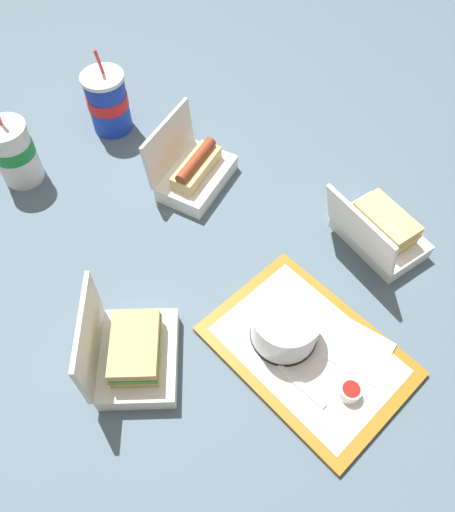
# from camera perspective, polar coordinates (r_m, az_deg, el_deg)

# --- Properties ---
(ground_plane) EXTENTS (3.20, 3.20, 0.00)m
(ground_plane) POSITION_cam_1_polar(r_m,az_deg,el_deg) (1.06, -2.99, -2.06)
(ground_plane) COLOR #4C6070
(food_tray) EXTENTS (0.40, 0.31, 0.01)m
(food_tray) POSITION_cam_1_polar(r_m,az_deg,el_deg) (0.98, 9.14, -10.66)
(food_tray) COLOR #A56619
(food_tray) RESTS_ON ground_plane
(cake_container) EXTENTS (0.13, 0.13, 0.08)m
(cake_container) POSITION_cam_1_polar(r_m,az_deg,el_deg) (0.95, 6.59, -7.95)
(cake_container) COLOR black
(cake_container) RESTS_ON food_tray
(ketchup_cup) EXTENTS (0.04, 0.04, 0.02)m
(ketchup_cup) POSITION_cam_1_polar(r_m,az_deg,el_deg) (0.95, 13.85, -14.76)
(ketchup_cup) COLOR white
(ketchup_cup) RESTS_ON food_tray
(napkin_stack) EXTENTS (0.11, 0.11, 0.00)m
(napkin_stack) POSITION_cam_1_polar(r_m,az_deg,el_deg) (0.99, 15.05, -10.48)
(napkin_stack) COLOR white
(napkin_stack) RESTS_ON food_tray
(plastic_fork) EXTENTS (0.11, 0.02, 0.00)m
(plastic_fork) POSITION_cam_1_polar(r_m,az_deg,el_deg) (0.94, 8.40, -14.45)
(plastic_fork) COLOR white
(plastic_fork) RESTS_ON food_tray
(clamshell_hotdog_corner) EXTENTS (0.17, 0.21, 0.16)m
(clamshell_hotdog_corner) POSITION_cam_1_polar(r_m,az_deg,el_deg) (1.19, -3.90, 9.66)
(clamshell_hotdog_corner) COLOR white
(clamshell_hotdog_corner) RESTS_ON ground_plane
(clamshell_sandwich_front) EXTENTS (0.23, 0.24, 0.18)m
(clamshell_sandwich_front) POSITION_cam_1_polar(r_m,az_deg,el_deg) (0.94, -10.76, -10.78)
(clamshell_sandwich_front) COLOR white
(clamshell_sandwich_front) RESTS_ON ground_plane
(clamshell_sandwich_right) EXTENTS (0.23, 0.21, 0.16)m
(clamshell_sandwich_right) POSITION_cam_1_polar(r_m,az_deg,el_deg) (1.12, 16.95, 2.73)
(clamshell_sandwich_right) COLOR white
(clamshell_sandwich_right) RESTS_ON ground_plane
(soda_cup_right) EXTENTS (0.10, 0.10, 0.22)m
(soda_cup_right) POSITION_cam_1_polar(r_m,az_deg,el_deg) (1.27, -23.22, 10.85)
(soda_cup_right) COLOR white
(soda_cup_right) RESTS_ON ground_plane
(soda_cup_front) EXTENTS (0.11, 0.11, 0.22)m
(soda_cup_front) POSITION_cam_1_polar(r_m,az_deg,el_deg) (1.34, -13.52, 16.76)
(soda_cup_front) COLOR #1938B7
(soda_cup_front) RESTS_ON ground_plane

